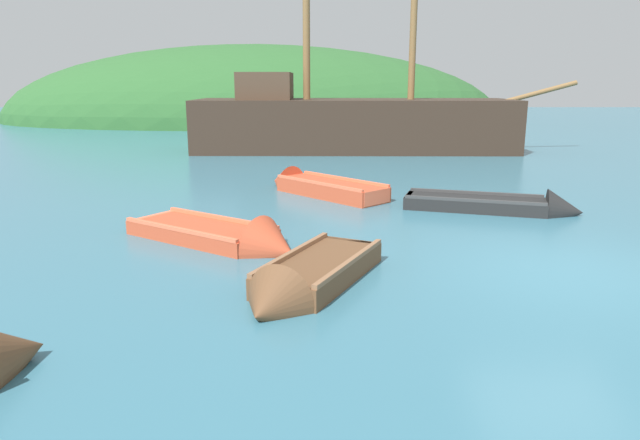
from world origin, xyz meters
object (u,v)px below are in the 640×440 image
at_px(rowboat_near_dock, 305,283).
at_px(rowboat_far, 504,208).
at_px(rowboat_portside, 228,240).
at_px(rowboat_center, 316,188).
at_px(sailing_ship, 350,131).

height_order(rowboat_near_dock, rowboat_far, rowboat_near_dock).
height_order(rowboat_portside, rowboat_center, rowboat_portside).
xyz_separation_m(sailing_ship, rowboat_portside, (-3.06, -14.62, -0.77)).
bearing_deg(rowboat_portside, sailing_ship, 112.81).
height_order(sailing_ship, rowboat_far, sailing_ship).
bearing_deg(rowboat_near_dock, sailing_ship, -159.58).
xyz_separation_m(sailing_ship, rowboat_center, (-1.46, -9.74, -0.71)).
distance_m(rowboat_near_dock, rowboat_center, 7.22).
distance_m(sailing_ship, rowboat_center, 9.88).
xyz_separation_m(rowboat_portside, rowboat_far, (5.87, 2.67, 0.01)).
xyz_separation_m(rowboat_near_dock, rowboat_far, (4.42, 5.01, -0.02)).
bearing_deg(rowboat_center, sailing_ship, -51.47).
xyz_separation_m(sailing_ship, rowboat_far, (2.82, -11.95, -0.76)).
distance_m(rowboat_portside, rowboat_far, 6.45).
bearing_deg(rowboat_center, rowboat_portside, 118.88).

